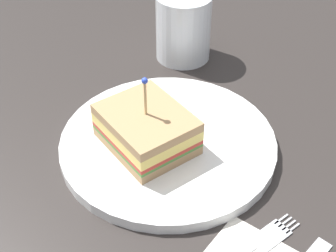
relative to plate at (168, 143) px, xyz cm
name	(u,v)px	position (x,y,z in cm)	size (l,w,h in cm)	color
ground_plane	(168,154)	(0.00, 0.00, -1.69)	(106.44, 106.44, 2.00)	#2D2826
plate	(168,143)	(0.00, 0.00, 0.00)	(25.25, 25.25, 1.38)	white
sandwich_half_center	(147,130)	(-2.54, -0.13, 2.91)	(11.06, 12.26, 9.17)	tan
drink_glass	(183,30)	(8.34, 18.70, 3.68)	(7.97, 7.97, 9.72)	gold
fork	(260,244)	(4.21, -15.85, -0.52)	(12.57, 5.61, 0.35)	silver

